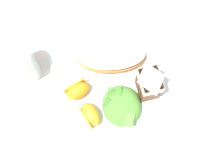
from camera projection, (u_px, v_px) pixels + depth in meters
The scene contains 10 objects.
ground at pixel (112, 87), 0.68m from camera, with size 3.00×3.00×0.00m, color beige.
white_plate at pixel (112, 86), 0.67m from camera, with size 0.28×0.28×0.02m, color silver.
cheesy_pizza_bread at pixel (112, 58), 0.67m from camera, with size 0.11×0.18×0.04m.
green_salad_pile at pixel (121, 106), 0.63m from camera, with size 0.11×0.09×0.04m.
milk_carton at pixel (149, 83), 0.60m from camera, with size 0.06×0.05×0.11m.
orange_wedge_front at pixel (77, 91), 0.64m from camera, with size 0.05×0.07×0.04m.
orange_wedge_middle at pixel (90, 115), 0.62m from camera, with size 0.07×0.05×0.04m.
paper_napkin at pixel (184, 143), 0.64m from camera, with size 0.11×0.11×0.00m, color white.
metal_fork at pixel (139, 4), 0.75m from camera, with size 0.19×0.05×0.01m.
drinking_clear_cup at pixel (20, 65), 0.64m from camera, with size 0.08×0.08×0.11m, color silver.
Camera 1 is at (0.18, -0.05, 0.65)m, focal length 43.21 mm.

